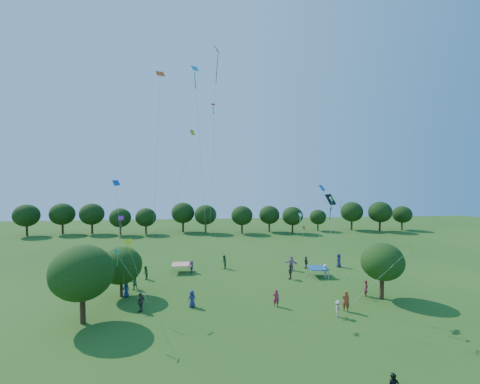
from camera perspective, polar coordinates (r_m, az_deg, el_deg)
name	(u,v)px	position (r m, az deg, el deg)	size (l,w,h in m)	color
near_tree_west	(82,273)	(30.83, -26.30, -12.74)	(5.19, 5.19, 6.69)	#422B19
near_tree_north	(121,265)	(36.04, -20.41, -12.13)	(4.26, 4.26, 5.21)	#422B19
near_tree_east	(382,262)	(36.29, 23.98, -11.26)	(4.24, 4.24, 5.71)	#422B19
treeline	(215,215)	(71.52, -4.54, -4.01)	(88.01, 8.77, 6.77)	#422B19
tent_red_stripe	(181,264)	(43.40, -10.52, -12.54)	(2.20, 2.20, 1.10)	#E0461A
tent_blue	(318,268)	(42.26, 13.67, -12.99)	(2.20, 2.20, 1.10)	#164F8F
crowd_person_0	(126,290)	(36.52, -19.60, -16.02)	(0.77, 0.42, 1.56)	navy
crowd_person_1	(276,298)	(32.49, 6.44, -18.20)	(0.61, 0.39, 1.64)	maroon
crowd_person_2	(134,282)	(38.52, -18.37, -14.88)	(0.85, 0.46, 1.72)	#29612F
crowd_person_3	(325,271)	(42.08, 14.95, -13.37)	(1.08, 0.49, 1.66)	beige
crowd_person_4	(290,272)	(40.50, 8.94, -13.83)	(1.07, 0.49, 1.82)	#403733
crowd_person_5	(191,267)	(43.08, -8.63, -12.99)	(1.47, 0.52, 1.57)	#91548E
crowd_person_6	(339,260)	(47.12, 17.18, -11.55)	(0.90, 0.49, 1.83)	navy
crowd_person_7	(346,301)	(32.70, 18.29, -17.93)	(0.71, 0.46, 1.91)	#9C341C
crowd_person_8	(145,273)	(41.53, -16.48, -13.62)	(0.81, 0.44, 1.63)	#274E21
crowd_person_9	(125,287)	(36.98, -19.79, -15.57)	(1.19, 0.53, 1.82)	beige
crowd_person_10	(306,262)	(45.47, 11.64, -12.17)	(0.93, 0.42, 1.58)	#3D3431
crowd_person_11	(291,263)	(44.12, 9.08, -12.41)	(1.75, 0.63, 1.88)	#A6619F
crowd_person_12	(192,299)	(32.49, -8.55, -18.25)	(0.79, 0.43, 1.60)	navy
crowd_person_13	(366,288)	(37.11, 21.51, -15.65)	(0.63, 0.40, 1.68)	maroon
crowd_person_14	(224,262)	(44.36, -2.87, -12.32)	(0.91, 0.49, 1.84)	#275D2F
crowd_person_15	(338,309)	(31.37, 17.05, -19.24)	(0.97, 0.44, 1.49)	#B9A794
crowd_person_16	(141,302)	(32.44, -17.25, -18.21)	(1.04, 0.47, 1.78)	#38352D
pirate_kite	(330,201)	(32.01, 15.76, -1.49)	(3.64, 1.24, 9.43)	black
red_high_kite	(215,90)	(35.21, -4.38, 17.64)	(1.45, 3.87, 24.90)	red
small_kite_0	(214,163)	(35.99, -4.63, 5.22)	(0.50, 4.33, 18.96)	red
small_kite_1	(185,162)	(34.89, -9.75, 5.21)	(4.46, 1.23, 16.12)	#E3A80B
small_kite_2	(399,259)	(33.66, 26.38, -10.61)	(6.44, 1.55, 4.69)	yellow
small_kite_3	(121,261)	(27.63, -20.32, -11.36)	(2.04, 3.24, 5.46)	#1B9445
small_kite_4	(117,198)	(33.61, -20.97, -1.05)	(1.20, 1.13, 10.79)	#124BB9
small_kite_5	(339,207)	(45.34, 17.12, -2.56)	(2.78, 0.63, 8.57)	purple
small_kite_6	(302,225)	(37.17, 10.96, -5.86)	(1.63, 0.42, 7.02)	silver
small_kite_7	(199,125)	(28.24, -7.37, 11.68)	(1.52, 3.60, 20.30)	#0E88D5
small_kite_8	(303,232)	(42.92, 11.06, -7.05)	(2.06, 1.22, 4.66)	#E3550D
small_kite_9	(158,126)	(27.55, -14.39, 11.28)	(1.79, 2.32, 19.59)	#DB420B
small_kite_10	(130,248)	(30.63, -19.01, -9.35)	(2.09, 1.06, 5.55)	#C2C911
small_kite_11	(331,218)	(31.33, 15.92, -4.42)	(0.79, 2.32, 9.34)	#318117
small_kite_12	(327,205)	(29.54, 15.22, -2.17)	(3.26, 1.61, 10.38)	blue
small_kite_13	(120,227)	(37.19, -20.49, -5.80)	(1.38, 2.20, 6.90)	#A81CA4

